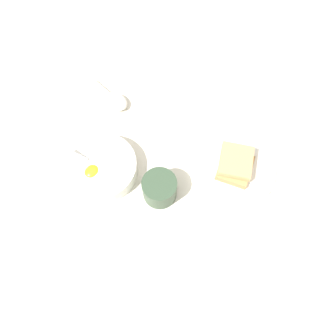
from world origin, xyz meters
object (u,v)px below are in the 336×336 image
at_px(drinking_cup, 160,188).
at_px(soup_spoon, 114,100).
at_px(congee_bowl, 332,172).
at_px(toast_sandwich, 235,165).
at_px(toast_plate, 233,169).
at_px(egg_bowl, 102,168).

bearing_deg(drinking_cup, soup_spoon, -99.64).
xyz_separation_m(congee_bowl, drinking_cup, (0.36, -0.20, 0.01)).
bearing_deg(toast_sandwich, toast_plate, -23.13).
distance_m(toast_sandwich, drinking_cup, 0.19).
relative_size(egg_bowl, toast_plate, 0.82).
bearing_deg(soup_spoon, toast_sandwich, 111.58).
height_order(toast_plate, toast_sandwich, toast_sandwich).
xyz_separation_m(toast_sandwich, congee_bowl, (-0.18, 0.15, -0.01)).
relative_size(egg_bowl, toast_sandwich, 1.42).
bearing_deg(egg_bowl, toast_sandwich, 145.46).
bearing_deg(toast_sandwich, soup_spoon, -68.42).
bearing_deg(congee_bowl, soup_spoon, -56.95).
bearing_deg(toast_plate, soup_spoon, -68.61).
xyz_separation_m(toast_sandwich, drinking_cup, (0.18, -0.05, 0.00)).
relative_size(soup_spoon, drinking_cup, 1.72).
bearing_deg(congee_bowl, drinking_cup, -28.88).
bearing_deg(congee_bowl, toast_sandwich, -38.90).
bearing_deg(toast_sandwich, congee_bowl, 141.10).
height_order(congee_bowl, drinking_cup, drinking_cup).
bearing_deg(toast_sandwich, egg_bowl, -34.54).
xyz_separation_m(toast_plate, soup_spoon, (0.13, -0.34, 0.01)).
bearing_deg(soup_spoon, egg_bowl, 50.32).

